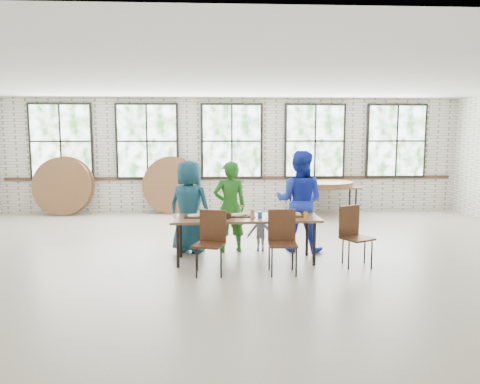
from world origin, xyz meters
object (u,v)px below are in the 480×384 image
object	(u,v)px
dining_table	(245,220)
storage_table	(323,188)
chair_near_right	(282,236)
chair_near_left	(211,236)

from	to	relation	value
dining_table	storage_table	distance (m)	4.77
chair_near_right	storage_table	distance (m)	5.12
chair_near_right	storage_table	world-z (taller)	chair_near_right
chair_near_right	dining_table	bearing A→B (deg)	132.93
storage_table	chair_near_left	bearing A→B (deg)	-120.21
dining_table	chair_near_left	bearing A→B (deg)	-134.46
storage_table	chair_near_right	bearing A→B (deg)	-109.68
chair_near_right	chair_near_left	bearing A→B (deg)	-178.04
dining_table	storage_table	world-z (taller)	same
chair_near_left	chair_near_right	world-z (taller)	same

